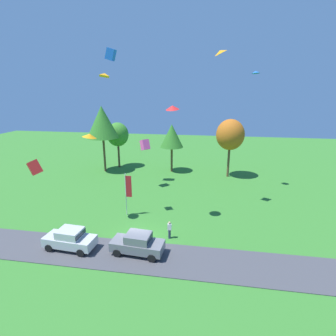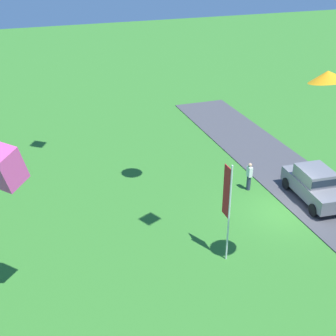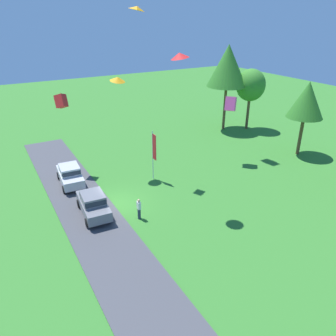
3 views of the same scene
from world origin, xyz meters
name	(u,v)px [view 3 (image 3 of 3)]	position (x,y,z in m)	size (l,w,h in m)	color
ground_plane	(118,204)	(0.00, 0.00, 0.00)	(120.00, 120.00, 0.00)	#337528
pavement_strip	(87,212)	(0.00, -2.58, 0.03)	(36.00, 4.40, 0.06)	#424247
car_sedan_far_end	(70,174)	(-5.35, -2.45, 1.04)	(4.51, 2.20, 1.84)	#B7B7BC
car_sedan_by_flagpole	(93,203)	(0.62, -2.20, 1.04)	(4.52, 2.23, 1.84)	slate
person_on_lawn	(139,209)	(2.86, 0.63, 0.88)	(0.36, 0.24, 1.71)	#2D334C
tree_right_of_center	(228,66)	(-11.30, 19.99, 8.33)	(5.19, 5.19, 10.96)	brown
tree_center_back	(251,85)	(-9.80, 22.82, 5.87)	(3.78, 3.78, 7.98)	brown
tree_far_right	(307,100)	(-0.05, 21.63, 6.09)	(3.81, 3.81, 8.03)	brown
flag_banner	(154,150)	(-2.34, 4.65, 3.05)	(0.71, 0.08, 4.81)	silver
kite_diamond_topmost	(137,8)	(-3.96, 4.25, 14.70)	(0.91, 0.96, 0.30)	orange
kite_box_trailing_tail	(61,101)	(-8.25, -1.73, 7.08)	(0.82, 0.82, 1.14)	red
kite_delta_low_drifter	(118,79)	(-5.27, 2.72, 9.11)	(1.36, 1.36, 0.37)	orange
kite_box_over_trees	(231,104)	(-2.55, 13.46, 6.17)	(0.97, 0.97, 1.36)	#EA4C9E
kite_delta_mid_center	(180,56)	(2.56, 4.25, 11.74)	(1.28, 1.28, 0.38)	red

